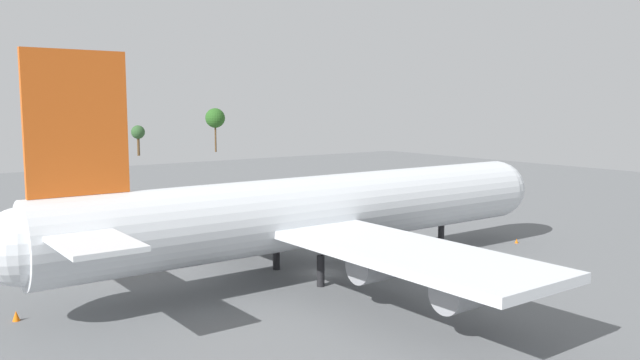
{
  "coord_description": "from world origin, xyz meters",
  "views": [
    {
      "loc": [
        -35.84,
        -48.35,
        16.22
      ],
      "look_at": [
        0.0,
        0.0,
        9.11
      ],
      "focal_mm": 35.68,
      "sensor_mm": 36.0,
      "label": 1
    }
  ],
  "objects_px": {
    "fuel_truck": "(247,220)",
    "safety_cone_nose": "(517,241)",
    "catering_truck": "(350,218)",
    "cargo_airplane": "(320,212)",
    "safety_cone_tail": "(16,316)"
  },
  "relations": [
    {
      "from": "cargo_airplane",
      "to": "safety_cone_nose",
      "type": "relative_size",
      "value": 106.59
    },
    {
      "from": "fuel_truck",
      "to": "safety_cone_tail",
      "type": "distance_m",
      "value": 38.67
    },
    {
      "from": "fuel_truck",
      "to": "catering_truck",
      "type": "bearing_deg",
      "value": -32.68
    },
    {
      "from": "cargo_airplane",
      "to": "catering_truck",
      "type": "relative_size",
      "value": 13.39
    },
    {
      "from": "cargo_airplane",
      "to": "catering_truck",
      "type": "bearing_deg",
      "value": 43.68
    },
    {
      "from": "cargo_airplane",
      "to": "safety_cone_tail",
      "type": "relative_size",
      "value": 74.86
    },
    {
      "from": "fuel_truck",
      "to": "safety_cone_nose",
      "type": "xyz_separation_m",
      "value": [
        21.01,
        -26.9,
        -0.84
      ]
    },
    {
      "from": "fuel_truck",
      "to": "cargo_airplane",
      "type": "bearing_deg",
      "value": -103.44
    },
    {
      "from": "catering_truck",
      "to": "safety_cone_nose",
      "type": "xyz_separation_m",
      "value": [
        9.48,
        -19.5,
        -0.94
      ]
    },
    {
      "from": "cargo_airplane",
      "to": "fuel_truck",
      "type": "bearing_deg",
      "value": 76.56
    },
    {
      "from": "safety_cone_tail",
      "to": "cargo_airplane",
      "type": "bearing_deg",
      "value": -5.6
    },
    {
      "from": "catering_truck",
      "to": "safety_cone_tail",
      "type": "height_order",
      "value": "catering_truck"
    },
    {
      "from": "catering_truck",
      "to": "cargo_airplane",
      "type": "bearing_deg",
      "value": -136.32
    },
    {
      "from": "safety_cone_nose",
      "to": "cargo_airplane",
      "type": "bearing_deg",
      "value": 173.49
    },
    {
      "from": "catering_truck",
      "to": "fuel_truck",
      "type": "bearing_deg",
      "value": 147.32
    }
  ]
}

